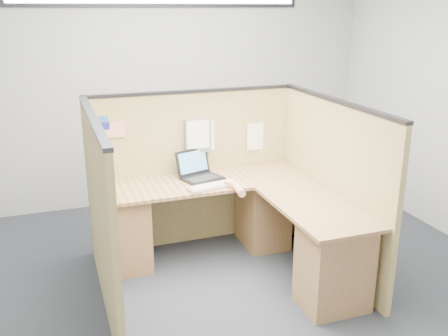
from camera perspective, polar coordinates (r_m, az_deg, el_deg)
name	(u,v)px	position (r m, az deg, el deg)	size (l,w,h in m)	color
floor	(229,287)	(4.34, 0.60, -13.49)	(5.00, 5.00, 0.00)	black
wall_back	(163,85)	(5.93, -6.95, 9.43)	(5.00, 5.00, 0.00)	#A8ABAD
wall_front	(448,261)	(1.97, 24.18, -9.72)	(5.00, 5.00, 0.00)	#A8ABAD
cubicle_partitions	(213,186)	(4.37, -1.29, -2.08)	(2.06, 1.83, 1.53)	olive
l_desk	(238,229)	(4.45, 1.58, -6.94)	(1.95, 1.75, 0.73)	brown
laptop	(200,171)	(4.69, -2.72, -0.36)	(0.41, 0.43, 0.25)	black
keyboard	(211,186)	(4.43, -1.44, -2.11)	(0.46, 0.23, 0.03)	gray
mouse	(230,184)	(4.47, 0.64, -1.83)	(0.10, 0.06, 0.04)	#B7B8BC
hand_forearm	(236,187)	(4.36, 1.34, -2.17)	(0.10, 0.36, 0.08)	tan
blue_poster	(99,129)	(4.58, -14.05, 4.34)	(0.17, 0.00, 0.23)	#21599A
american_flag	(109,132)	(4.58, -12.97, 4.06)	(0.23, 0.01, 0.39)	olive
file_holder	(198,136)	(4.75, -3.05, 3.70)	(0.25, 0.05, 0.32)	slate
paper_left	(208,136)	(4.81, -1.89, 3.67)	(0.23, 0.00, 0.29)	white
paper_right	(257,136)	(5.00, 3.77, 3.65)	(0.22, 0.00, 0.28)	white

